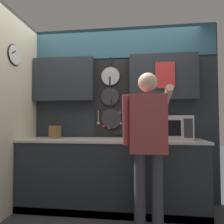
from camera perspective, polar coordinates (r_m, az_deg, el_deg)
ground_plane at (r=2.90m, az=-0.38°, el=-25.95°), size 14.00×14.00×0.00m
base_cabinet_counter at (r=2.75m, az=-0.39°, el=-17.30°), size 2.39×0.60×0.91m
back_wall_unit at (r=2.95m, az=0.37°, el=4.39°), size 2.96×0.23×2.55m
side_wall at (r=2.72m, az=-27.99°, el=0.54°), size 0.07×1.60×2.55m
microwave at (r=2.73m, az=16.66°, el=-4.28°), size 0.47×0.37×0.31m
knife_block at (r=2.92m, az=-15.97°, el=-5.39°), size 0.12×0.16×0.26m
utensil_crock at (r=2.70m, az=4.70°, el=-5.80°), size 0.12×0.12×0.32m
person at (r=2.15m, az=10.26°, el=-6.82°), size 0.54×0.63×1.66m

